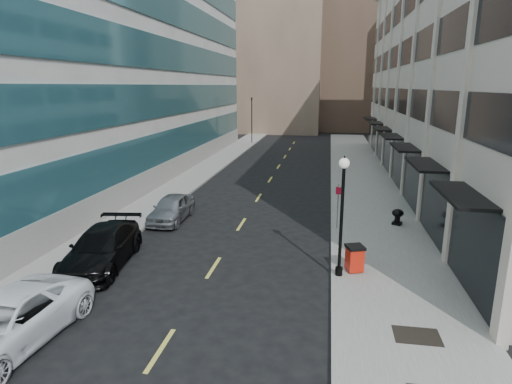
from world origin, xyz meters
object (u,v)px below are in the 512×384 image
(traffic_signal, at_px, (252,100))
(lamppost, at_px, (342,207))
(car_white_van, at_px, (6,322))
(sign_post, at_px, (338,200))
(car_silver_sedan, at_px, (172,208))
(urn_planter, at_px, (398,215))
(trash_bin, at_px, (355,257))
(car_black_pickup, at_px, (102,248))

(traffic_signal, xyz_separation_m, lamppost, (10.80, -40.17, -2.68))
(lamppost, bearing_deg, car_white_van, -147.13)
(lamppost, relative_size, sign_post, 2.02)
(sign_post, bearing_deg, car_silver_sedan, -158.96)
(car_white_van, distance_m, urn_planter, 18.91)
(trash_bin, distance_m, sign_post, 5.59)
(traffic_signal, distance_m, car_black_pickup, 40.88)
(traffic_signal, height_order, car_silver_sedan, traffic_signal)
(car_silver_sedan, xyz_separation_m, urn_planter, (12.71, 0.99, -0.07))
(car_black_pickup, height_order, car_silver_sedan, car_black_pickup)
(car_white_van, height_order, lamppost, lamppost)
(car_black_pickup, bearing_deg, car_white_van, -95.71)
(urn_planter, bearing_deg, lamppost, -114.73)
(traffic_signal, relative_size, lamppost, 1.42)
(traffic_signal, height_order, lamppost, traffic_signal)
(car_white_van, distance_m, car_black_pickup, 5.98)
(car_silver_sedan, height_order, urn_planter, car_silver_sedan)
(car_black_pickup, xyz_separation_m, trash_bin, (10.73, 0.89, -0.06))
(car_black_pickup, relative_size, sign_post, 2.30)
(car_white_van, xyz_separation_m, sign_post, (9.88, 12.34, 0.93))
(traffic_signal, relative_size, urn_planter, 7.97)
(lamppost, bearing_deg, traffic_signal, 105.05)
(lamppost, bearing_deg, sign_post, 90.00)
(traffic_signal, bearing_deg, car_silver_sedan, -87.65)
(urn_planter, bearing_deg, car_black_pickup, -150.53)
(sign_post, bearing_deg, car_black_pickup, -125.44)
(car_white_van, relative_size, car_silver_sedan, 1.28)
(car_black_pickup, distance_m, sign_post, 11.97)
(car_silver_sedan, height_order, sign_post, sign_post)
(traffic_signal, bearing_deg, urn_planter, -66.87)
(trash_bin, xyz_separation_m, sign_post, (-0.63, 5.47, 0.97))
(car_white_van, xyz_separation_m, urn_planter, (13.18, 13.55, -0.10))
(traffic_signal, bearing_deg, trash_bin, -73.94)
(car_silver_sedan, distance_m, sign_post, 9.46)
(trash_bin, bearing_deg, car_silver_sedan, 131.26)
(traffic_signal, height_order, sign_post, traffic_signal)
(car_black_pickup, relative_size, urn_planter, 6.42)
(traffic_signal, distance_m, car_white_van, 46.83)
(lamppost, bearing_deg, car_silver_sedan, 146.73)
(car_white_van, relative_size, urn_planter, 6.44)
(trash_bin, distance_m, lamppost, 2.42)
(car_silver_sedan, bearing_deg, urn_planter, 3.99)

